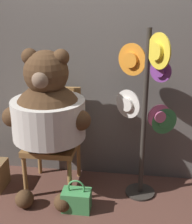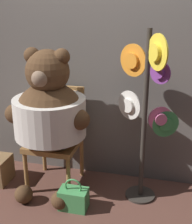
{
  "view_description": "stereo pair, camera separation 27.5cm",
  "coord_description": "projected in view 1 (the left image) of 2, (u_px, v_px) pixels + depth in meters",
  "views": [
    {
      "loc": [
        0.38,
        -2.3,
        1.78
      ],
      "look_at": [
        0.04,
        0.25,
        0.82
      ],
      "focal_mm": 50.0,
      "sensor_mm": 36.0,
      "label": 1
    },
    {
      "loc": [
        0.65,
        -2.25,
        1.78
      ],
      "look_at": [
        0.04,
        0.25,
        0.82
      ],
      "focal_mm": 50.0,
      "sensor_mm": 36.0,
      "label": 2
    }
  ],
  "objects": [
    {
      "name": "ground_plane",
      "position": [
        88.0,
        207.0,
        2.81
      ],
      "size": [
        14.0,
        14.0,
        0.0
      ],
      "primitive_type": "plane",
      "color": "brown"
    },
    {
      "name": "wall_back",
      "position": [
        98.0,
        48.0,
        2.96
      ],
      "size": [
        8.0,
        0.1,
        2.65
      ],
      "color": "#66605B",
      "rests_on": "ground_plane"
    },
    {
      "name": "chair",
      "position": [
        54.0,
        135.0,
        3.02
      ],
      "size": [
        0.48,
        0.49,
        0.97
      ],
      "color": "#9E703D",
      "rests_on": "ground_plane"
    },
    {
      "name": "teddy_bear",
      "position": [
        48.0,
        114.0,
        2.77
      ],
      "size": [
        0.79,
        0.7,
        1.38
      ],
      "color": "#4C331E",
      "rests_on": "ground_plane"
    },
    {
      "name": "hat_display_rack",
      "position": [
        146.0,
        104.0,
        2.71
      ],
      "size": [
        0.56,
        0.42,
        1.55
      ],
      "color": "#332D28",
      "rests_on": "ground_plane"
    },
    {
      "name": "handbag_on_ground",
      "position": [
        77.0,
        200.0,
        2.74
      ],
      "size": [
        0.25,
        0.16,
        0.3
      ],
      "color": "#479E56",
      "rests_on": "ground_plane"
    }
  ]
}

